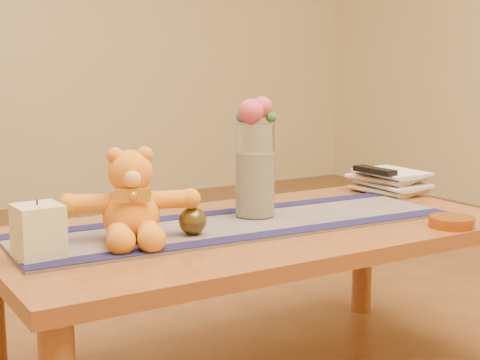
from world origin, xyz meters
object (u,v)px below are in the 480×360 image
glass_vase (255,170)px  bronze_ball (193,221)px  pillar_candle (38,231)px  book_bottom (372,192)px  teddy_bear (131,196)px  amber_dish (452,222)px  tv_remote (375,170)px

glass_vase → bronze_ball: bearing=-158.4°
pillar_candle → book_bottom: 1.17m
glass_vase → book_bottom: glass_vase is taller
teddy_bear → book_bottom: size_ratio=1.42×
glass_vase → amber_dish: glass_vase is taller
teddy_bear → tv_remote: teddy_bear is taller
teddy_bear → pillar_candle: teddy_bear is taller
bronze_ball → teddy_bear: bearing=165.1°
tv_remote → amber_dish: tv_remote is taller
pillar_candle → amber_dish: bearing=-13.9°
glass_vase → tv_remote: size_ratio=1.62×
teddy_bear → book_bottom: (0.91, 0.15, -0.10)m
book_bottom → tv_remote: bearing=-93.0°
book_bottom → amber_dish: size_ratio=1.84×
glass_vase → book_bottom: size_ratio=1.17×
glass_vase → bronze_ball: glass_vase is taller
teddy_bear → pillar_candle: 0.25m
pillar_candle → bronze_ball: bearing=0.6°
book_bottom → amber_dish: bearing=-111.1°
amber_dish → pillar_candle: bearing=166.1°
bronze_ball → amber_dish: bronze_ball is taller
pillar_candle → glass_vase: bearing=9.2°
pillar_candle → bronze_ball: size_ratio=1.69×
tv_remote → bronze_ball: bearing=-169.7°
tv_remote → amber_dish: 0.46m
pillar_candle → glass_vase: size_ratio=0.46×
pillar_candle → tv_remote: bearing=9.1°
amber_dish → bronze_ball: bearing=158.1°
teddy_bear → pillar_candle: (-0.24, -0.04, -0.05)m
book_bottom → teddy_bear: bearing=-176.6°
pillar_candle → tv_remote: pillar_candle is taller
book_bottom → tv_remote: 0.08m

